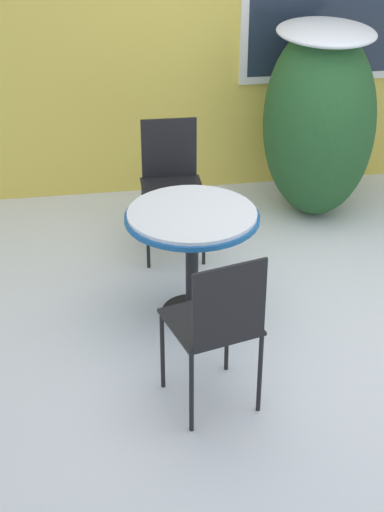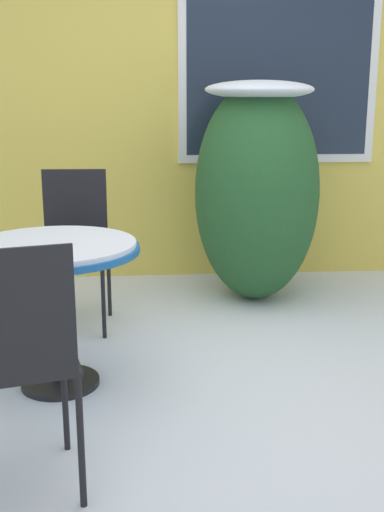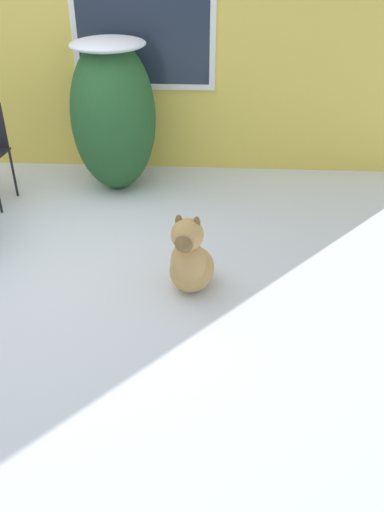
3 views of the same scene
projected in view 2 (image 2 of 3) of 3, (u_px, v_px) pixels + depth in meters
ground_plane at (202, 407)px, 2.89m from camera, size 16.00×16.00×0.00m
house_wall at (183, 76)px, 4.65m from camera, size 8.00×0.10×2.95m
shrub_left at (256, 187)px, 4.27m from camera, size 0.82×0.98×1.45m
patio_table at (54, 267)px, 2.97m from camera, size 0.80×0.80×0.71m
patio_chair_near_table at (74, 238)px, 3.82m from camera, size 0.43×0.43×0.93m
patio_chair_far_side at (13, 356)px, 2.12m from camera, size 0.51×0.51×0.93m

